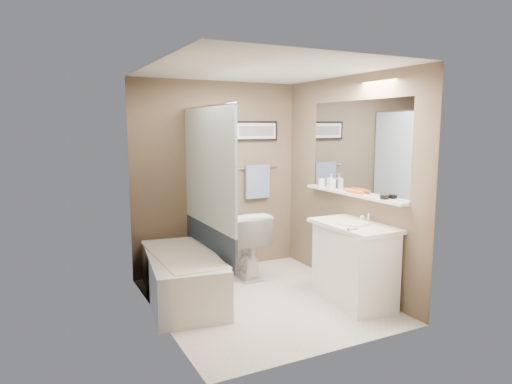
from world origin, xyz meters
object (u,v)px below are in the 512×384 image
bathtub (183,277)px  candle_bowl_near (384,197)px  hair_brush_front (356,191)px  soap_bottle (331,181)px  toilet (242,243)px  vanity (354,265)px  glass_jar (322,182)px  hair_brush_back (351,191)px

bathtub → candle_bowl_near: size_ratio=16.67×
hair_brush_front → soap_bottle: (0.00, 0.45, 0.06)m
toilet → hair_brush_front: bearing=130.9°
toilet → vanity: (0.69, -1.30, -0.01)m
candle_bowl_near → glass_jar: bearing=90.0°
bathtub → hair_brush_back: size_ratio=6.82×
vanity → hair_brush_front: bearing=56.4°
hair_brush_front → hair_brush_back: same height
vanity → candle_bowl_near: size_ratio=10.00×
toilet → candle_bowl_near: bearing=121.6°
hair_brush_back → glass_jar: glass_jar is taller
glass_jar → soap_bottle: (0.00, -0.19, 0.04)m
bathtub → hair_brush_front: size_ratio=6.82×
toilet → glass_jar: bearing=155.7°
hair_brush_back → candle_bowl_near: bearing=-90.0°
bathtub → hair_brush_back: 2.07m
hair_brush_back → toilet: bearing=131.3°
toilet → candle_bowl_near: (0.87, -1.51, 0.72)m
candle_bowl_near → soap_bottle: soap_bottle is taller
toilet → candle_bowl_near: 1.89m
bathtub → candle_bowl_near: candle_bowl_near is taller
toilet → hair_brush_front: (0.87, -1.07, 0.73)m
bathtub → glass_jar: (1.79, 0.02, 0.92)m
candle_bowl_near → soap_bottle: size_ratio=0.53×
glass_jar → candle_bowl_near: bearing=-90.0°
bathtub → toilet: toilet is taller
bathtub → soap_bottle: 2.03m
bathtub → hair_brush_front: (1.79, -0.62, 0.89)m
candle_bowl_near → vanity: bearing=130.6°
bathtub → toilet: (0.91, 0.45, 0.16)m
bathtub → hair_brush_back: (1.79, -0.55, 0.89)m
vanity → glass_jar: 1.17m
candle_bowl_near → soap_bottle: (0.00, 0.90, 0.07)m
vanity → hair_brush_back: 0.82m
vanity → hair_brush_back: hair_brush_back is taller
candle_bowl_near → glass_jar: size_ratio=0.90×
bathtub → soap_bottle: soap_bottle is taller
glass_jar → hair_brush_back: bearing=-90.0°
vanity → hair_brush_back: bearing=63.8°
bathtub → hair_brush_front: bearing=-11.2°
vanity → glass_jar: size_ratio=9.00×
bathtub → glass_jar: size_ratio=15.00×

